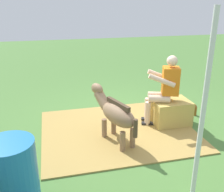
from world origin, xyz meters
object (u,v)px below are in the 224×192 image
object	(u,v)px
pony_standing	(115,113)
person_seated	(164,87)
tent_pole_left	(203,112)
water_barrel	(12,175)
hay_bale	(170,112)
soda_bottle	(195,110)

from	to	relation	value
pony_standing	person_seated	bearing A→B (deg)	-158.53
person_seated	tent_pole_left	xyz separation A→B (m)	(0.44, 1.95, 0.38)
pony_standing	water_barrel	size ratio (longest dim) A/B	1.52
person_seated	tent_pole_left	distance (m)	2.03
person_seated	pony_standing	distance (m)	1.16
pony_standing	water_barrel	bearing A→B (deg)	38.11
person_seated	pony_standing	bearing A→B (deg)	21.47
person_seated	water_barrel	world-z (taller)	person_seated
hay_bale	person_seated	xyz separation A→B (m)	(0.16, -0.04, 0.52)
soda_bottle	water_barrel	distance (m)	3.89
hay_bale	soda_bottle	xyz separation A→B (m)	(-0.69, -0.23, -0.12)
pony_standing	soda_bottle	xyz separation A→B (m)	(-1.91, -0.61, -0.40)
hay_bale	pony_standing	xyz separation A→B (m)	(1.22, 0.38, 0.28)
water_barrel	tent_pole_left	bearing A→B (deg)	171.13
pony_standing	soda_bottle	world-z (taller)	pony_standing
soda_bottle	person_seated	bearing A→B (deg)	12.87
water_barrel	tent_pole_left	xyz separation A→B (m)	(-2.15, 0.34, 0.71)
soda_bottle	water_barrel	bearing A→B (deg)	27.74
pony_standing	tent_pole_left	world-z (taller)	tent_pole_left
hay_bale	pony_standing	world-z (taller)	pony_standing
person_seated	soda_bottle	bearing A→B (deg)	-167.13
pony_standing	tent_pole_left	xyz separation A→B (m)	(-0.62, 1.53, 0.61)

